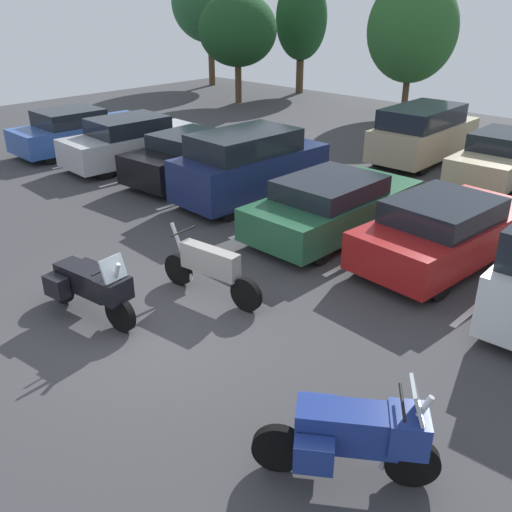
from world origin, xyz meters
The scene contains 17 objects.
ground centered at (0.00, 0.00, -0.05)m, with size 44.00×44.00×0.10m, color #38383A.
motorcycle_touring centered at (-0.95, -0.29, 0.63)m, with size 2.24×0.99×1.34m.
motorcycle_second centered at (4.40, -0.16, 0.66)m, with size 1.84×1.45×1.40m.
motorcycle_third centered at (-0.03, 1.63, 0.59)m, with size 2.29×0.62×1.28m.
parking_stripes centered at (-1.74, 6.07, 0.00)m, with size 22.06×4.62×0.01m.
car_blue centered at (-11.25, 5.63, 0.72)m, with size 1.97×4.88×1.51m.
car_silver centered at (-8.48, 5.91, 0.76)m, with size 2.02×4.69×1.56m.
car_black centered at (-5.80, 6.26, 0.71)m, with size 2.19×4.68×1.44m.
car_navy centered at (-3.30, 6.03, 0.95)m, with size 2.00×4.40×1.90m.
car_green centered at (-0.24, 5.69, 0.69)m, with size 1.97×4.64×1.38m.
car_red centered at (2.39, 6.00, 0.72)m, with size 2.21×4.61×1.45m.
car_far_tan centered at (-1.89, 12.81, 0.93)m, with size 1.95×4.49×1.83m.
car_far_champagne centered at (0.85, 12.81, 0.67)m, with size 2.00×4.84×1.41m.
tree_far_right centered at (-14.10, 16.27, 3.47)m, with size 3.83×3.83×5.21m.
tree_center_right centered at (-19.57, 19.42, 4.57)m, with size 4.40×4.40×6.79m.
tree_center centered at (-6.32, 19.24, 3.68)m, with size 3.90×3.90×5.91m.
tree_far_left centered at (-13.87, 20.84, 3.85)m, with size 2.75×2.75×6.03m.
Camera 1 is at (7.00, -4.49, 5.19)m, focal length 39.71 mm.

